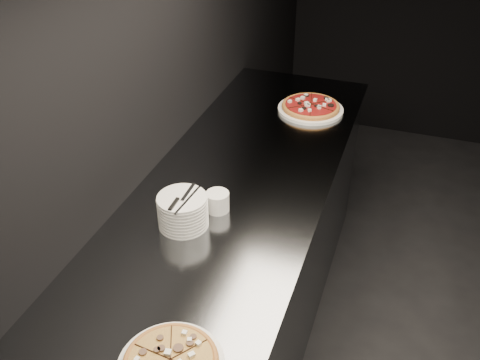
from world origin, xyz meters
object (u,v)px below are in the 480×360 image
(plate_stack, at_px, (183,211))
(pizza_tomato, at_px, (311,107))
(ramekin, at_px, (218,201))
(cutlery, at_px, (182,199))
(counter, at_px, (234,272))

(plate_stack, bearing_deg, pizza_tomato, 77.83)
(ramekin, bearing_deg, pizza_tomato, 81.32)
(plate_stack, xyz_separation_m, cutlery, (0.01, -0.01, 0.06))
(counter, height_order, pizza_tomato, pizza_tomato)
(counter, bearing_deg, pizza_tomato, 80.09)
(cutlery, xyz_separation_m, ramekin, (0.08, 0.14, -0.08))
(cutlery, bearing_deg, ramekin, 58.97)
(ramekin, bearing_deg, plate_stack, -124.74)
(pizza_tomato, relative_size, cutlery, 1.96)
(counter, bearing_deg, ramekin, -92.22)
(ramekin, bearing_deg, cutlery, -119.75)
(counter, xyz_separation_m, pizza_tomato, (0.14, 0.78, 0.48))
(counter, height_order, plate_stack, plate_stack)
(pizza_tomato, bearing_deg, ramekin, -98.68)
(pizza_tomato, height_order, plate_stack, plate_stack)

